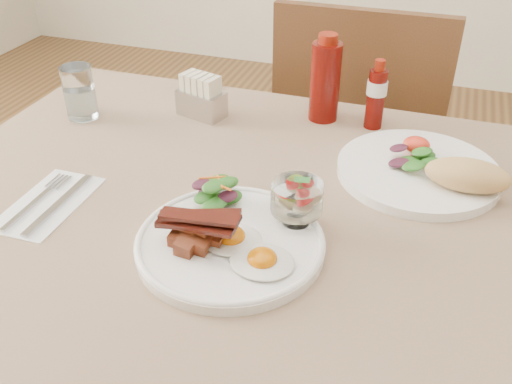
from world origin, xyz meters
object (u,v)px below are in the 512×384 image
(second_plate, at_px, (430,170))
(sugar_caddy, at_px, (201,98))
(table, at_px, (296,255))
(fruit_cup, at_px, (297,198))
(main_plate, at_px, (230,244))
(chair_far, at_px, (358,147))
(water_glass, at_px, (80,95))
(ketchup_bottle, at_px, (325,80))
(hot_sauce_bottle, at_px, (376,95))

(second_plate, bearing_deg, sugar_caddy, 167.00)
(table, distance_m, fruit_cup, 0.16)
(main_plate, bearing_deg, sugar_caddy, 118.42)
(main_plate, bearing_deg, chair_far, 84.74)
(chair_far, xyz_separation_m, fruit_cup, (0.01, -0.71, 0.29))
(main_plate, xyz_separation_m, water_glass, (-0.45, 0.31, 0.04))
(chair_far, distance_m, ketchup_bottle, 0.45)
(chair_far, relative_size, hot_sauce_bottle, 6.52)
(hot_sauce_bottle, bearing_deg, sugar_caddy, -169.79)
(second_plate, distance_m, sugar_caddy, 0.49)
(sugar_caddy, bearing_deg, water_glass, -144.10)
(table, bearing_deg, sugar_caddy, 135.74)
(chair_far, bearing_deg, ketchup_bottle, -97.36)
(water_glass, bearing_deg, fruit_cup, -24.12)
(ketchup_bottle, xyz_separation_m, hot_sauce_bottle, (0.11, -0.01, -0.02))
(chair_far, distance_m, main_plate, 0.82)
(fruit_cup, bearing_deg, hot_sauce_bottle, 81.60)
(table, bearing_deg, hot_sauce_bottle, 79.24)
(fruit_cup, height_order, ketchup_bottle, ketchup_bottle)
(table, xyz_separation_m, sugar_caddy, (-0.29, 0.28, 0.13))
(main_plate, relative_size, water_glass, 2.53)
(second_plate, distance_m, hot_sauce_bottle, 0.22)
(chair_far, height_order, second_plate, chair_far)
(sugar_caddy, bearing_deg, second_plate, 2.89)
(second_plate, distance_m, ketchup_bottle, 0.30)
(chair_far, xyz_separation_m, ketchup_bottle, (-0.04, -0.32, 0.31))
(chair_far, xyz_separation_m, main_plate, (-0.07, -0.78, 0.24))
(main_plate, bearing_deg, hot_sauce_bottle, 73.44)
(second_plate, bearing_deg, table, -138.28)
(ketchup_bottle, bearing_deg, water_glass, -162.23)
(fruit_cup, relative_size, sugar_caddy, 0.73)
(water_glass, bearing_deg, ketchup_bottle, 17.77)
(main_plate, height_order, hot_sauce_bottle, hot_sauce_bottle)
(chair_far, bearing_deg, hot_sauce_bottle, -78.49)
(table, bearing_deg, second_plate, 41.72)
(table, distance_m, chair_far, 0.68)
(fruit_cup, xyz_separation_m, hot_sauce_bottle, (0.06, 0.39, 0.01))
(main_plate, distance_m, fruit_cup, 0.12)
(ketchup_bottle, bearing_deg, fruit_cup, -82.93)
(ketchup_bottle, bearing_deg, sugar_caddy, -164.43)
(table, distance_m, hot_sauce_bottle, 0.38)
(chair_far, height_order, water_glass, chair_far)
(fruit_cup, height_order, second_plate, fruit_cup)
(chair_far, xyz_separation_m, sugar_caddy, (-0.29, -0.38, 0.27))
(fruit_cup, xyz_separation_m, ketchup_bottle, (-0.05, 0.39, 0.02))
(main_plate, xyz_separation_m, second_plate, (0.26, 0.29, 0.01))
(second_plate, bearing_deg, ketchup_bottle, 142.24)
(chair_far, relative_size, sugar_caddy, 8.45)
(fruit_cup, bearing_deg, table, 100.27)
(second_plate, height_order, sugar_caddy, sugar_caddy)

